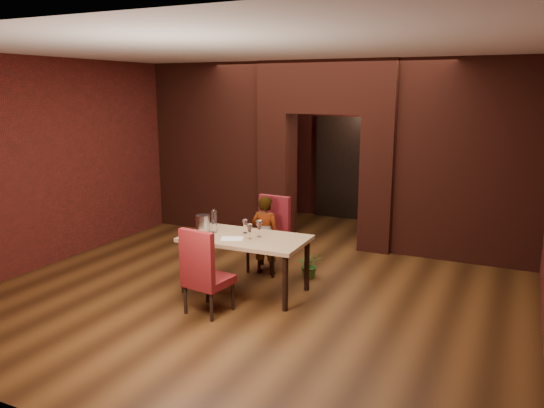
% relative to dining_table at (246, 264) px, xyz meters
% --- Properties ---
extents(floor, '(8.00, 8.00, 0.00)m').
position_rel_dining_table_xyz_m(floor, '(0.15, 0.74, -0.39)').
color(floor, '#4B2B12').
rests_on(floor, ground).
extents(ceiling, '(7.00, 8.00, 0.04)m').
position_rel_dining_table_xyz_m(ceiling, '(0.15, 0.74, 2.81)').
color(ceiling, silver).
rests_on(ceiling, ground).
extents(wall_back, '(7.00, 0.04, 3.20)m').
position_rel_dining_table_xyz_m(wall_back, '(0.15, 4.74, 1.21)').
color(wall_back, maroon).
rests_on(wall_back, ground).
extents(wall_front, '(7.00, 0.04, 3.20)m').
position_rel_dining_table_xyz_m(wall_front, '(0.15, -3.26, 1.21)').
color(wall_front, maroon).
rests_on(wall_front, ground).
extents(wall_left, '(0.04, 8.00, 3.20)m').
position_rel_dining_table_xyz_m(wall_left, '(-3.35, 0.74, 1.21)').
color(wall_left, maroon).
rests_on(wall_left, ground).
extents(pillar_left, '(0.55, 0.55, 2.30)m').
position_rel_dining_table_xyz_m(pillar_left, '(-0.80, 2.74, 0.76)').
color(pillar_left, maroon).
rests_on(pillar_left, ground).
extents(pillar_right, '(0.55, 0.55, 2.30)m').
position_rel_dining_table_xyz_m(pillar_right, '(1.10, 2.74, 0.76)').
color(pillar_right, maroon).
rests_on(pillar_right, ground).
extents(lintel, '(2.45, 0.55, 0.90)m').
position_rel_dining_table_xyz_m(lintel, '(0.15, 2.74, 2.36)').
color(lintel, maroon).
rests_on(lintel, ground).
extents(wing_wall_left, '(2.28, 0.35, 3.20)m').
position_rel_dining_table_xyz_m(wing_wall_left, '(-2.21, 2.74, 1.21)').
color(wing_wall_left, maroon).
rests_on(wing_wall_left, ground).
extents(wing_wall_right, '(2.28, 0.35, 3.20)m').
position_rel_dining_table_xyz_m(wing_wall_right, '(2.51, 2.74, 1.21)').
color(wing_wall_right, maroon).
rests_on(wing_wall_right, ground).
extents(vent_panel, '(0.40, 0.03, 0.50)m').
position_rel_dining_table_xyz_m(vent_panel, '(-0.80, 2.44, 0.16)').
color(vent_panel, '#A74730').
rests_on(vent_panel, ground).
extents(rear_door, '(0.90, 0.08, 2.10)m').
position_rel_dining_table_xyz_m(rear_door, '(-0.25, 4.68, 0.66)').
color(rear_door, black).
rests_on(rear_door, ground).
extents(rear_door_frame, '(1.02, 0.04, 2.22)m').
position_rel_dining_table_xyz_m(rear_door_frame, '(-0.25, 4.64, 0.66)').
color(rear_door_frame, black).
rests_on(rear_door_frame, ground).
extents(dining_table, '(1.68, 0.97, 0.78)m').
position_rel_dining_table_xyz_m(dining_table, '(0.00, 0.00, 0.00)').
color(dining_table, tan).
rests_on(dining_table, ground).
extents(chair_far, '(0.55, 0.55, 1.13)m').
position_rel_dining_table_xyz_m(chair_far, '(-0.10, 0.88, 0.18)').
color(chair_far, maroon).
rests_on(chair_far, ground).
extents(chair_near, '(0.56, 0.56, 1.09)m').
position_rel_dining_table_xyz_m(chair_near, '(-0.08, -0.79, 0.16)').
color(chair_near, maroon).
rests_on(chair_near, ground).
extents(person_seated, '(0.45, 0.31, 1.19)m').
position_rel_dining_table_xyz_m(person_seated, '(-0.08, 0.77, 0.21)').
color(person_seated, silver).
rests_on(person_seated, ground).
extents(wine_glass_a, '(0.08, 0.08, 0.19)m').
position_rel_dining_table_xyz_m(wine_glass_a, '(-0.09, 0.16, 0.48)').
color(wine_glass_a, white).
rests_on(wine_glass_a, dining_table).
extents(wine_glass_b, '(0.09, 0.09, 0.23)m').
position_rel_dining_table_xyz_m(wine_glass_b, '(0.18, 0.07, 0.50)').
color(wine_glass_b, white).
rests_on(wine_glass_b, dining_table).
extents(wine_glass_c, '(0.08, 0.08, 0.20)m').
position_rel_dining_table_xyz_m(wine_glass_c, '(0.10, -0.07, 0.49)').
color(wine_glass_c, silver).
rests_on(wine_glass_c, dining_table).
extents(tasting_sheet, '(0.35, 0.31, 0.00)m').
position_rel_dining_table_xyz_m(tasting_sheet, '(-0.11, -0.17, 0.39)').
color(tasting_sheet, white).
rests_on(tasting_sheet, dining_table).
extents(wine_bucket, '(0.20, 0.20, 0.24)m').
position_rel_dining_table_xyz_m(wine_bucket, '(-0.63, -0.06, 0.51)').
color(wine_bucket, '#BBBBC1').
rests_on(wine_bucket, dining_table).
extents(water_bottle, '(0.08, 0.08, 0.32)m').
position_rel_dining_table_xyz_m(water_bottle, '(-0.50, 0.03, 0.55)').
color(water_bottle, white).
rests_on(water_bottle, dining_table).
extents(potted_plant, '(0.45, 0.43, 0.39)m').
position_rel_dining_table_xyz_m(potted_plant, '(0.59, 0.89, -0.19)').
color(potted_plant, '#346A22').
rests_on(potted_plant, ground).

